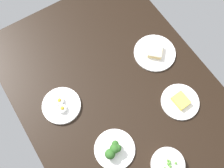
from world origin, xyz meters
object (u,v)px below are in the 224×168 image
at_px(plate_eggs, 61,105).
at_px(plate_broccoli, 114,149).
at_px(plate_sandwich, 155,52).
at_px(bowl_peas, 167,165).
at_px(plate_cheese, 180,101).

bearing_deg(plate_eggs, plate_broccoli, 17.86).
relative_size(plate_sandwich, bowl_peas, 1.46).
distance_m(plate_broccoli, plate_cheese, 0.42).
distance_m(plate_sandwich, bowl_peas, 0.60).
bearing_deg(plate_sandwich, plate_eggs, -90.46).
height_order(plate_sandwich, plate_broccoli, plate_broccoli).
bearing_deg(plate_sandwich, bowl_peas, -30.48).
bearing_deg(plate_broccoli, bowl_peas, 41.69).
relative_size(plate_broccoli, plate_eggs, 1.00).
xyz_separation_m(plate_eggs, bowl_peas, (0.52, 0.28, 0.01)).
xyz_separation_m(plate_sandwich, bowl_peas, (0.52, -0.30, 0.01)).
xyz_separation_m(plate_cheese, bowl_peas, (0.22, -0.25, 0.01)).
height_order(plate_eggs, bowl_peas, bowl_peas).
distance_m(plate_broccoli, plate_eggs, 0.35).
distance_m(plate_sandwich, plate_cheese, 0.31).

